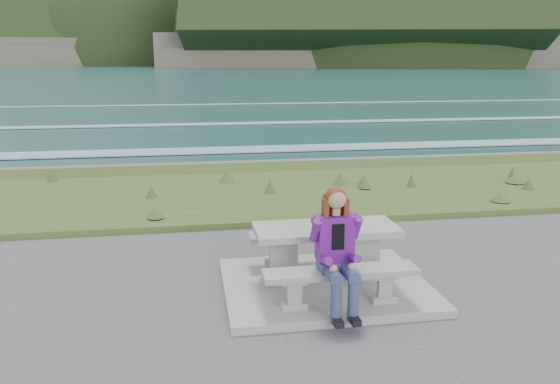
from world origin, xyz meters
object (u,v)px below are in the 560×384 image
(bench_landward, at_px, (341,277))
(seated_woman, at_px, (338,268))
(bench_seaward, at_px, (313,239))
(picnic_table, at_px, (326,239))

(bench_landward, xyz_separation_m, seated_woman, (-0.07, -0.14, 0.17))
(bench_landward, distance_m, bench_seaward, 1.40)
(picnic_table, height_order, seated_woman, seated_woman)
(picnic_table, bearing_deg, bench_landward, -90.00)
(bench_landward, bearing_deg, bench_seaward, 90.00)
(bench_landward, distance_m, seated_woman, 0.23)
(picnic_table, bearing_deg, seated_woman, -94.73)
(picnic_table, distance_m, bench_seaward, 0.74)
(picnic_table, relative_size, seated_woman, 1.27)
(picnic_table, distance_m, seated_woman, 0.84)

